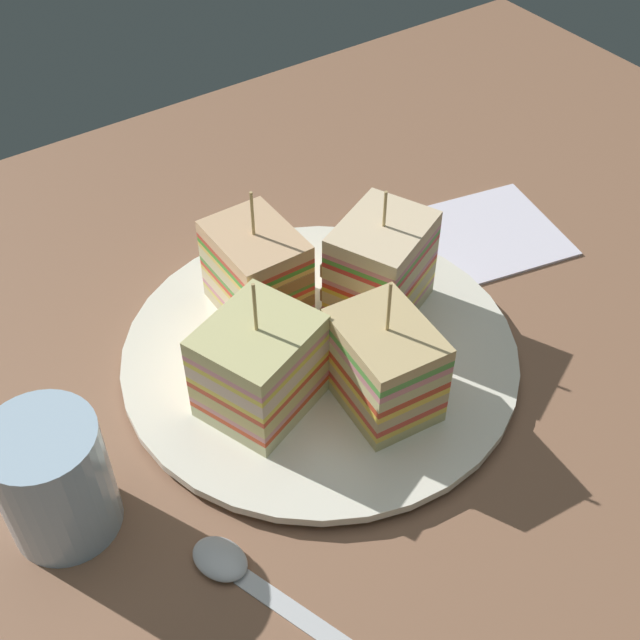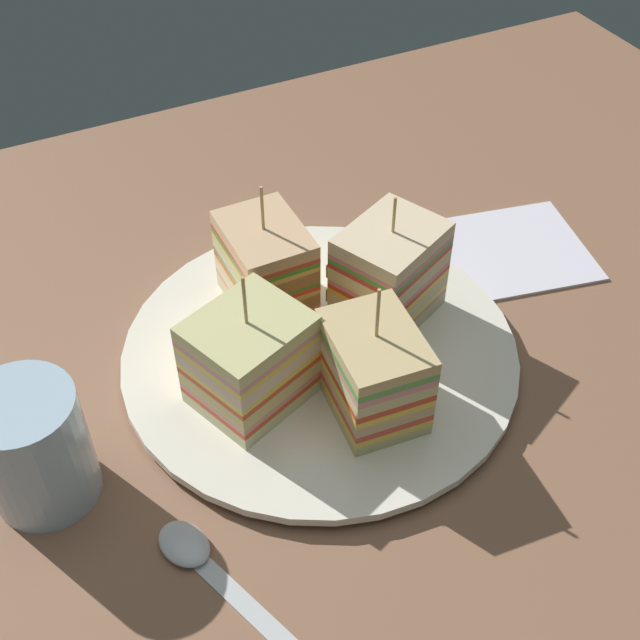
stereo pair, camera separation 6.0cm
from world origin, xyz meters
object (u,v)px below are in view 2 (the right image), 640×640
object	(u,v)px
sandwich_wedge_3	(373,371)
chip_pile	(327,348)
spoon	(206,565)
plate	(320,353)
sandwich_wedge_0	(389,274)
drinking_glass	(36,453)
sandwich_wedge_1	(266,267)
sandwich_wedge_2	(251,360)
napkin	(512,249)

from	to	relation	value
sandwich_wedge_3	chip_pile	size ratio (longest dim) A/B	1.82
spoon	plate	bearing A→B (deg)	-68.64
sandwich_wedge_0	chip_pile	xyz separation A→B (cm)	(6.34, 2.15, -3.13)
sandwich_wedge_0	drinking_glass	distance (cm)	28.00
spoon	drinking_glass	xyz separation A→B (cm)	(7.27, -10.11, 3.43)
sandwich_wedge_3	spoon	size ratio (longest dim) A/B	0.72
sandwich_wedge_0	sandwich_wedge_3	world-z (taller)	same
sandwich_wedge_3	spoon	bearing A→B (deg)	117.29
sandwich_wedge_1	chip_pile	xyz separation A→B (cm)	(-1.56, 7.29, -2.84)
drinking_glass	sandwich_wedge_3	bearing A→B (deg)	169.54
chip_pile	sandwich_wedge_2	bearing A→B (deg)	9.40
sandwich_wedge_0	napkin	bearing A→B (deg)	166.46
sandwich_wedge_0	sandwich_wedge_1	distance (cm)	9.44
plate	spoon	distance (cm)	18.81
plate	sandwich_wedge_0	bearing A→B (deg)	-168.88
sandwich_wedge_2	spoon	xyz separation A→B (cm)	(7.72, 10.61, -4.52)
sandwich_wedge_1	chip_pile	bearing A→B (deg)	12.23
sandwich_wedge_0	spoon	distance (cm)	25.16
sandwich_wedge_1	drinking_glass	size ratio (longest dim) A/B	1.26
sandwich_wedge_1	chip_pile	world-z (taller)	sandwich_wedge_1
chip_pile	drinking_glass	size ratio (longest dim) A/B	0.69
plate	sandwich_wedge_3	xyz separation A→B (cm)	(-0.82, 6.52, 4.02)
spoon	drinking_glass	distance (cm)	12.92
sandwich_wedge_3	drinking_glass	size ratio (longest dim) A/B	1.25
sandwich_wedge_0	drinking_glass	world-z (taller)	sandwich_wedge_0
chip_pile	napkin	xyz separation A→B (cm)	(-20.76, -5.08, -1.89)
chip_pile	napkin	distance (cm)	21.46
spoon	napkin	xyz separation A→B (cm)	(-34.86, -16.75, -0.15)
napkin	sandwich_wedge_2	bearing A→B (deg)	12.74
sandwich_wedge_2	drinking_glass	distance (cm)	15.04
chip_pile	spoon	size ratio (longest dim) A/B	0.39
sandwich_wedge_2	chip_pile	bearing A→B (deg)	-11.73
sandwich_wedge_3	napkin	xyz separation A→B (cm)	(-20.04, -10.72, -4.56)
sandwich_wedge_2	drinking_glass	xyz separation A→B (cm)	(14.99, 0.51, -1.08)
plate	sandwich_wedge_0	distance (cm)	7.96
plate	chip_pile	distance (cm)	1.62
sandwich_wedge_1	spoon	bearing A→B (deg)	-33.36
sandwich_wedge_0	sandwich_wedge_1	bearing A→B (deg)	-58.05
plate	spoon	size ratio (longest dim) A/B	1.93
sandwich_wedge_3	napkin	bearing A→B (deg)	-56.71
napkin	drinking_glass	size ratio (longest dim) A/B	1.44
sandwich_wedge_1	spoon	world-z (taller)	sandwich_wedge_1
plate	drinking_glass	distance (cm)	21.62
sandwich_wedge_2	sandwich_wedge_1	bearing A→B (deg)	38.91
sandwich_wedge_2	spoon	size ratio (longest dim) A/B	0.72
sandwich_wedge_1	sandwich_wedge_2	distance (cm)	9.63
napkin	drinking_glass	world-z (taller)	drinking_glass
sandwich_wedge_3	sandwich_wedge_2	bearing A→B (deg)	62.27
spoon	drinking_glass	world-z (taller)	drinking_glass
sandwich_wedge_0	sandwich_wedge_1	size ratio (longest dim) A/B	0.99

